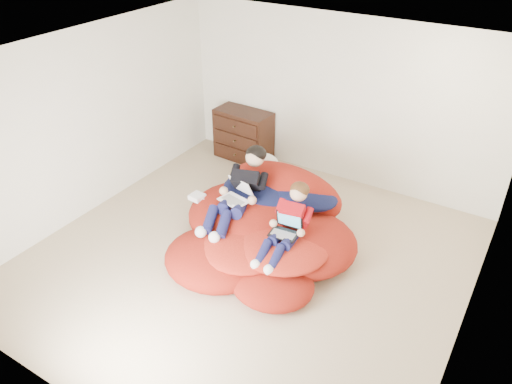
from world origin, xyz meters
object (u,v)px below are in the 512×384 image
object	(u,v)px
laptop_black	(286,228)
laptop_white	(237,194)
younger_boy	(289,221)
dresser	(243,135)
beanbag_pile	(265,227)
older_boy	(241,187)

from	to	relation	value
laptop_black	laptop_white	bearing A→B (deg)	165.26
younger_boy	laptop_white	world-z (taller)	younger_boy
dresser	laptop_black	size ratio (longest dim) A/B	2.79
beanbag_pile	younger_boy	size ratio (longest dim) A/B	2.33
younger_boy	laptop_black	size ratio (longest dim) A/B	2.96
dresser	younger_boy	world-z (taller)	younger_boy
dresser	laptop_white	bearing A→B (deg)	-59.10
beanbag_pile	older_boy	bearing A→B (deg)	171.30
older_boy	younger_boy	xyz separation A→B (m)	(0.83, -0.27, -0.06)
dresser	younger_boy	size ratio (longest dim) A/B	0.94
laptop_white	laptop_black	world-z (taller)	laptop_white
dresser	younger_boy	bearing A→B (deg)	-46.36
younger_boy	laptop_black	distance (m)	0.09
dresser	older_boy	xyz separation A→B (m)	(1.14, -1.79, 0.28)
beanbag_pile	younger_boy	world-z (taller)	younger_boy
dresser	laptop_black	world-z (taller)	dresser
dresser	older_boy	size ratio (longest dim) A/B	0.74
younger_boy	laptop_white	size ratio (longest dim) A/B	2.40
beanbag_pile	laptop_white	size ratio (longest dim) A/B	5.58
dresser	beanbag_pile	world-z (taller)	dresser
dresser	laptop_white	size ratio (longest dim) A/B	2.26
dresser	laptop_white	world-z (taller)	dresser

